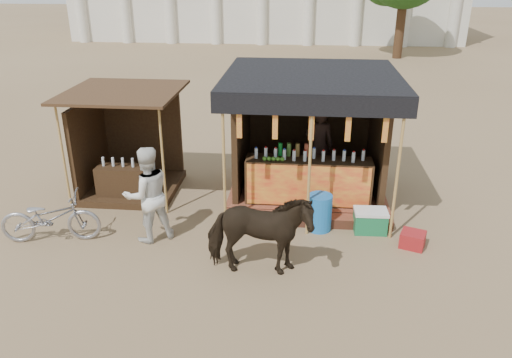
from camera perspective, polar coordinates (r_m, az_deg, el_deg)
The scene contains 9 objects.
ground at distance 8.59m, azimuth -1.03°, elevation -11.01°, with size 120.00×120.00×0.00m, color #846B4C.
main_stall at distance 11.09m, azimuth 6.10°, elevation 3.06°, with size 3.60×3.61×2.78m.
secondary_stall at distance 11.73m, azimuth -14.82°, elevation 2.62°, with size 2.40×2.40×2.38m.
cow at distance 8.26m, azimuth 0.33°, elevation -6.39°, with size 0.81×1.78×1.51m, color black.
motorbike at distance 10.13m, azimuth -22.45°, elevation -4.11°, with size 0.64×1.83×0.96m, color #93939B.
bystander at distance 9.44m, azimuth -12.29°, elevation -1.75°, with size 0.90×0.70×1.86m, color silver.
blue_barrel at distance 9.89m, azimuth 7.28°, elevation -3.80°, with size 0.48×0.48×0.73m, color blue.
red_crate at distance 9.78m, azimuth 17.46°, elevation -6.61°, with size 0.43×0.39×0.29m, color maroon.
cooler at distance 10.04m, azimuth 12.91°, elevation -4.67°, with size 0.65×0.46×0.46m.
Camera 1 is at (0.83, -7.05, 4.85)m, focal length 35.00 mm.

